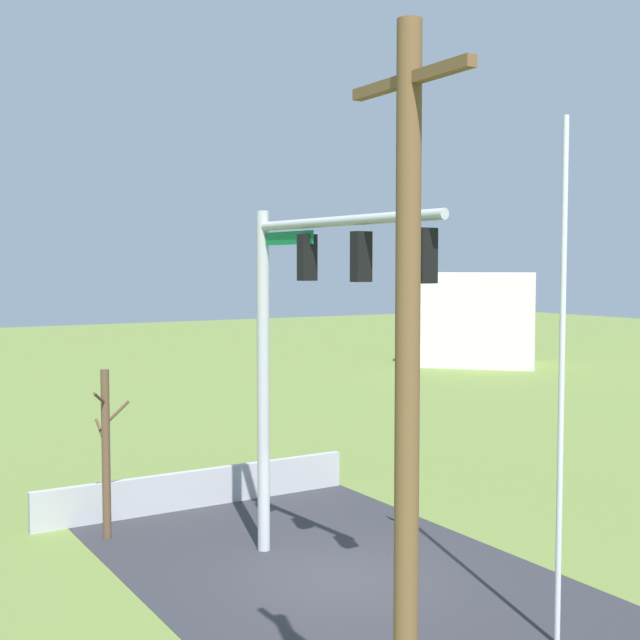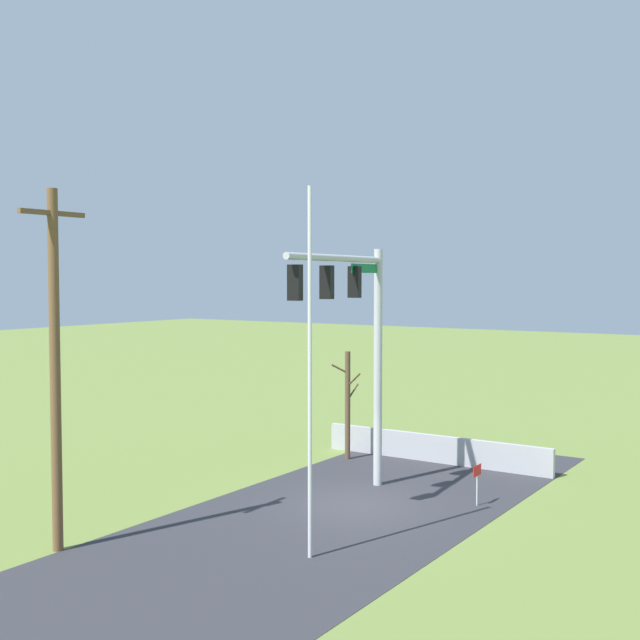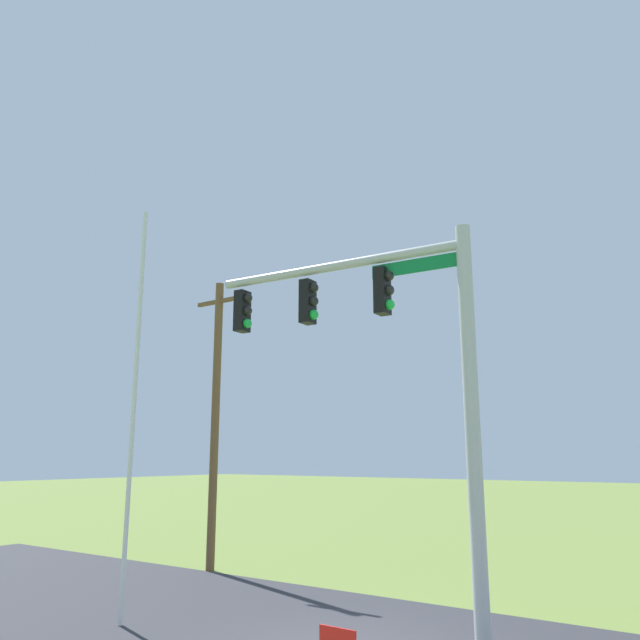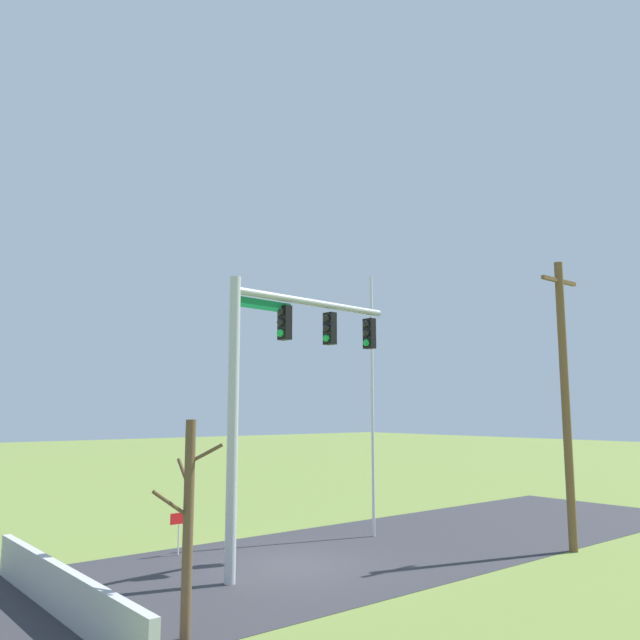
% 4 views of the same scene
% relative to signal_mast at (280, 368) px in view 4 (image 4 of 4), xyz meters
% --- Properties ---
extents(ground_plane, '(160.00, 160.00, 0.00)m').
position_rel_signal_mast_xyz_m(ground_plane, '(-0.81, -0.48, -5.37)').
color(ground_plane, olive).
extents(road_surface, '(28.00, 8.00, 0.01)m').
position_rel_signal_mast_xyz_m(road_surface, '(-4.81, -0.48, -5.37)').
color(road_surface, '#2D2D33').
rests_on(road_surface, ground_plane).
extents(sidewalk_corner, '(6.00, 6.00, 0.01)m').
position_rel_signal_mast_xyz_m(sidewalk_corner, '(2.56, 0.13, -5.37)').
color(sidewalk_corner, '#B7B5AD').
rests_on(sidewalk_corner, ground_plane).
extents(retaining_fence, '(0.20, 8.86, 1.01)m').
position_rel_signal_mast_xyz_m(retaining_fence, '(5.59, -0.00, -4.87)').
color(retaining_fence, '#A8A8AD').
rests_on(retaining_fence, ground_plane).
extents(signal_mast, '(5.88, 0.76, 7.69)m').
position_rel_signal_mast_xyz_m(signal_mast, '(0.00, 0.00, 0.00)').
color(signal_mast, '#B2B5BA').
rests_on(signal_mast, ground_plane).
extents(flagpole, '(0.10, 0.10, 8.95)m').
position_rel_signal_mast_xyz_m(flagpole, '(-5.36, -1.90, -0.90)').
color(flagpole, silver).
rests_on(flagpole, ground_plane).
extents(utility_pole, '(1.90, 0.26, 8.95)m').
position_rel_signal_mast_xyz_m(utility_pole, '(-8.37, 3.63, -0.73)').
color(utility_pole, brown).
rests_on(utility_pole, ground_plane).
extents(bare_tree, '(1.27, 1.02, 4.05)m').
position_rel_signal_mast_xyz_m(bare_tree, '(4.25, 2.92, -3.29)').
color(bare_tree, brown).
rests_on(bare_tree, ground_plane).
extents(open_sign, '(0.56, 0.04, 1.22)m').
position_rel_signal_mast_xyz_m(open_sign, '(1.08, -3.53, -4.46)').
color(open_sign, silver).
rests_on(open_sign, ground_plane).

